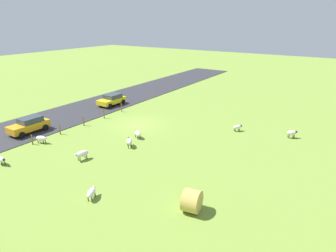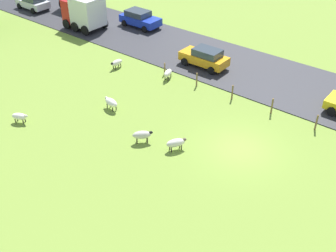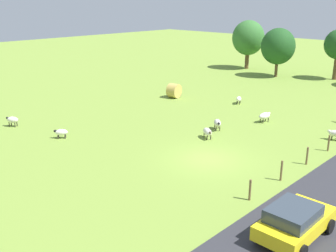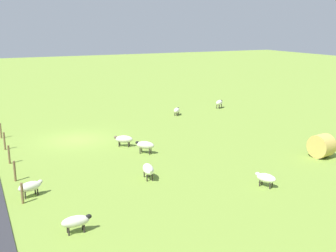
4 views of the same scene
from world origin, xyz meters
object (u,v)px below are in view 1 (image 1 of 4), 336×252
object	(u,v)px
sheep_4	(292,133)
car_2	(29,125)
sheep_5	(41,138)
sheep_6	(129,141)
car_0	(112,99)
sheep_2	(82,154)
sheep_3	(237,127)
sheep_0	(91,192)
hay_bale_0	(192,201)
sheep_1	(138,133)
sheep_7	(1,159)

from	to	relation	value
sheep_4	car_2	world-z (taller)	car_2
sheep_5	sheep_6	distance (m)	8.64
sheep_4	car_0	bearing A→B (deg)	2.74
sheep_2	sheep_3	xyz separation A→B (m)	(-8.59, -13.81, -0.09)
sheep_0	car_0	world-z (taller)	car_0
sheep_4	sheep_6	size ratio (longest dim) A/B	0.88
sheep_0	car_0	size ratio (longest dim) A/B	0.29
sheep_3	sheep_6	distance (m)	11.81
hay_bale_0	car_0	size ratio (longest dim) A/B	0.37
sheep_0	sheep_5	world-z (taller)	sheep_5
sheep_5	car_2	xyz separation A→B (m)	(3.59, -1.07, 0.37)
car_0	sheep_4	bearing A→B (deg)	-177.26
car_0	car_2	size ratio (longest dim) A/B	0.97
sheep_1	car_2	xyz separation A→B (m)	(10.53, 5.08, 0.37)
sheep_4	sheep_0	bearing A→B (deg)	64.52
sheep_0	car_2	xyz separation A→B (m)	(14.66, -4.93, 0.41)
sheep_3	car_0	world-z (taller)	car_0
sheep_3	sheep_5	size ratio (longest dim) A/B	0.76
sheep_3	car_2	world-z (taller)	car_2
sheep_5	hay_bale_0	size ratio (longest dim) A/B	0.88
sheep_2	sheep_6	size ratio (longest dim) A/B	1.11
sheep_7	hay_bale_0	world-z (taller)	hay_bale_0
sheep_2	sheep_3	distance (m)	16.26
sheep_5	sheep_6	bearing A→B (deg)	-152.22
sheep_7	car_0	xyz separation A→B (m)	(4.80, -18.13, 0.36)
sheep_1	sheep_2	distance (m)	6.48
sheep_1	sheep_7	distance (m)	12.16
sheep_0	hay_bale_0	distance (m)	6.74
sheep_6	car_2	distance (m)	11.62
sheep_3	car_0	bearing A→B (deg)	-0.13
sheep_3	sheep_5	distance (m)	19.95
sheep_4	sheep_7	xyz separation A→B (m)	(18.78, 19.26, -0.07)
sheep_5	sheep_7	world-z (taller)	sheep_5
sheep_5	car_0	distance (m)	14.06
sheep_2	car_0	size ratio (longest dim) A/B	0.34
sheep_2	sheep_3	size ratio (longest dim) A/B	1.36
sheep_1	hay_bale_0	size ratio (longest dim) A/B	0.87
sheep_1	sheep_6	bearing A→B (deg)	108.40
sheep_0	hay_bale_0	bearing A→B (deg)	-158.10
sheep_6	car_0	xyz separation A→B (m)	(11.30, -9.55, 0.28)
sheep_4	car_0	size ratio (longest dim) A/B	0.27
sheep_0	sheep_7	bearing A→B (deg)	3.94
sheep_6	sheep_7	distance (m)	10.77
sheep_2	sheep_6	xyz separation A→B (m)	(-1.59, -4.30, 0.01)
sheep_0	sheep_5	bearing A→B (deg)	-19.25
sheep_7	sheep_2	bearing A→B (deg)	-138.98
sheep_4	hay_bale_0	xyz separation A→B (m)	(2.60, 16.06, 0.18)
sheep_5	hay_bale_0	distance (m)	17.38
sheep_4	hay_bale_0	size ratio (longest dim) A/B	0.72
sheep_5	hay_bale_0	xyz separation A→B (m)	(-17.32, 1.36, 0.22)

